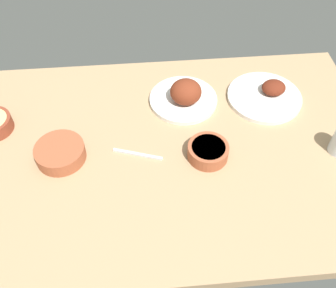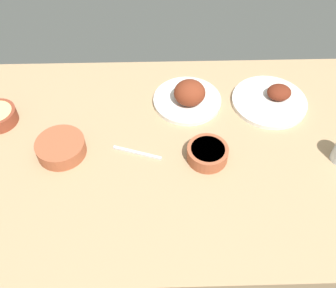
{
  "view_description": "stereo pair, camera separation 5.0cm",
  "coord_description": "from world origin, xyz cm",
  "px_view_note": "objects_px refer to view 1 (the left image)",
  "views": [
    {
      "loc": [
        -7.08,
        -78.82,
        99.29
      ],
      "look_at": [
        0.0,
        0.0,
        6.0
      ],
      "focal_mm": 40.91,
      "sensor_mm": 36.0,
      "label": 1
    },
    {
      "loc": [
        -2.08,
        -79.11,
        99.29
      ],
      "look_at": [
        0.0,
        0.0,
        6.0
      ],
      "focal_mm": 40.91,
      "sensor_mm": 36.0,
      "label": 2
    }
  ],
  "objects_px": {
    "plate_far_side": "(266,95)",
    "fork_loose": "(138,154)",
    "plate_near_viewer": "(185,96)",
    "bowl_soup": "(60,152)",
    "bowl_pasta": "(208,151)"
  },
  "relations": [
    {
      "from": "plate_far_side",
      "to": "fork_loose",
      "type": "bearing_deg",
      "value": -154.71
    },
    {
      "from": "plate_far_side",
      "to": "bowl_pasta",
      "type": "xyz_separation_m",
      "value": [
        -0.25,
        -0.25,
        0.01
      ]
    },
    {
      "from": "plate_near_viewer",
      "to": "plate_far_side",
      "type": "distance_m",
      "value": 0.3
    },
    {
      "from": "plate_far_side",
      "to": "bowl_pasta",
      "type": "bearing_deg",
      "value": -135.54
    },
    {
      "from": "bowl_soup",
      "to": "fork_loose",
      "type": "bearing_deg",
      "value": -2.6
    },
    {
      "from": "plate_near_viewer",
      "to": "plate_far_side",
      "type": "bearing_deg",
      "value": -0.81
    },
    {
      "from": "plate_near_viewer",
      "to": "bowl_pasta",
      "type": "bearing_deg",
      "value": -80.0
    },
    {
      "from": "plate_near_viewer",
      "to": "bowl_soup",
      "type": "distance_m",
      "value": 0.47
    },
    {
      "from": "plate_far_side",
      "to": "bowl_soup",
      "type": "relative_size",
      "value": 1.71
    },
    {
      "from": "bowl_pasta",
      "to": "plate_far_side",
      "type": "bearing_deg",
      "value": 44.46
    },
    {
      "from": "plate_far_side",
      "to": "plate_near_viewer",
      "type": "bearing_deg",
      "value": 179.19
    },
    {
      "from": "plate_near_viewer",
      "to": "fork_loose",
      "type": "height_order",
      "value": "plate_near_viewer"
    },
    {
      "from": "plate_far_side",
      "to": "bowl_soup",
      "type": "height_order",
      "value": "plate_far_side"
    },
    {
      "from": "plate_far_side",
      "to": "bowl_pasta",
      "type": "distance_m",
      "value": 0.35
    },
    {
      "from": "plate_far_side",
      "to": "fork_loose",
      "type": "relative_size",
      "value": 1.64
    }
  ]
}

